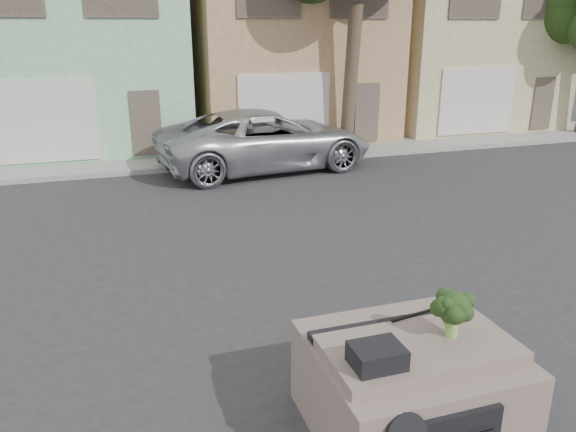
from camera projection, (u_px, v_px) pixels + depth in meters
ground_plane at (309, 303)px, 8.75m from camera, size 120.00×120.00×0.00m
sidewalk at (198, 157)px, 18.18m from camera, size 40.00×3.00×0.15m
townhouse_mint at (73, 36)px, 19.56m from camera, size 7.20×8.20×7.55m
townhouse_tan at (278, 35)px, 21.77m from camera, size 7.20×8.20×7.55m
townhouse_beige at (446, 34)px, 23.97m from camera, size 7.20×8.20×7.55m
silver_pickup at (267, 169)px, 16.97m from camera, size 6.72×3.68×1.78m
tree_near at (353, 21)px, 17.68m from camera, size 4.40×4.00×8.50m
car_dashboard at (409, 383)px, 5.87m from camera, size 2.00×1.80×1.12m
instrument_hump at (377, 356)px, 5.18m from camera, size 0.48×0.38×0.20m
wiper_arm at (417, 314)px, 6.12m from camera, size 0.69×0.15×0.02m
broccoli at (453, 314)px, 5.63m from camera, size 0.56×0.56×0.50m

